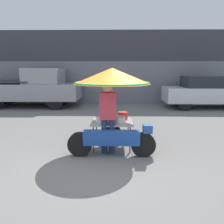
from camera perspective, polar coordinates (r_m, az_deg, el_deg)
The scene contains 6 objects.
ground_plane at distance 4.77m, azimuth -2.37°, elevation -13.29°, with size 36.00×36.00×0.00m, color slate.
shopfront_building at distance 13.56m, azimuth -0.06°, elevation 11.42°, with size 28.00×2.06×4.09m.
vendor_motorcycle_cart at distance 5.33m, azimuth 0.05°, elevation 6.84°, with size 2.01×1.88×2.00m.
vendor_person at distance 5.06m, azimuth -1.05°, elevation -0.62°, with size 0.38×0.22×1.67m.
parked_car at distance 12.10m, azimuth 23.75°, elevation 4.81°, with size 4.46×1.65×1.62m.
pickup_truck at distance 12.25m, azimuth -20.25°, elevation 5.86°, with size 5.28×1.97×2.02m.
Camera 1 is at (0.28, -4.33, 1.98)m, focal length 35.00 mm.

